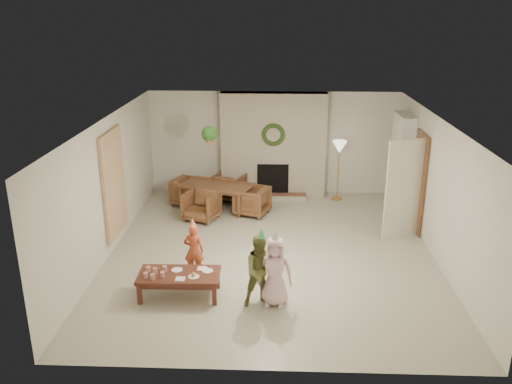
{
  "coord_description": "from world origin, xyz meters",
  "views": [
    {
      "loc": [
        0.08,
        -9.14,
        4.34
      ],
      "look_at": [
        -0.3,
        0.4,
        1.05
      ],
      "focal_mm": 37.37,
      "sensor_mm": 36.0,
      "label": 1
    }
  ],
  "objects_px": {
    "dining_table": "(216,197)",
    "dining_chair_near": "(201,206)",
    "coffee_table_top": "(179,275)",
    "child_plaid": "(261,271)",
    "dining_chair_far": "(229,187)",
    "dining_chair_right": "(252,201)",
    "child_red": "(194,250)",
    "dining_chair_left": "(189,192)",
    "child_pink": "(275,271)"
  },
  "relations": [
    {
      "from": "dining_chair_left",
      "to": "child_red",
      "type": "bearing_deg",
      "value": -149.21
    },
    {
      "from": "coffee_table_top",
      "to": "child_plaid",
      "type": "height_order",
      "value": "child_plaid"
    },
    {
      "from": "child_pink",
      "to": "dining_table",
      "type": "bearing_deg",
      "value": 113.28
    },
    {
      "from": "coffee_table_top",
      "to": "dining_chair_far",
      "type": "bearing_deg",
      "value": 84.06
    },
    {
      "from": "dining_table",
      "to": "dining_chair_near",
      "type": "distance_m",
      "value": 0.71
    },
    {
      "from": "dining_table",
      "to": "dining_chair_near",
      "type": "relative_size",
      "value": 2.34
    },
    {
      "from": "child_pink",
      "to": "dining_chair_left",
      "type": "bearing_deg",
      "value": 119.93
    },
    {
      "from": "dining_chair_near",
      "to": "child_pink",
      "type": "bearing_deg",
      "value": -44.71
    },
    {
      "from": "dining_chair_far",
      "to": "dining_chair_right",
      "type": "relative_size",
      "value": 1.0
    },
    {
      "from": "dining_table",
      "to": "dining_chair_left",
      "type": "relative_size",
      "value": 2.34
    },
    {
      "from": "dining_table",
      "to": "dining_chair_far",
      "type": "distance_m",
      "value": 0.71
    },
    {
      "from": "dining_table",
      "to": "dining_chair_left",
      "type": "distance_m",
      "value": 0.71
    },
    {
      "from": "dining_chair_left",
      "to": "child_red",
      "type": "relative_size",
      "value": 0.74
    },
    {
      "from": "dining_chair_left",
      "to": "child_plaid",
      "type": "distance_m",
      "value": 4.73
    },
    {
      "from": "dining_chair_right",
      "to": "coffee_table_top",
      "type": "height_order",
      "value": "dining_chair_right"
    },
    {
      "from": "dining_table",
      "to": "child_red",
      "type": "xyz_separation_m",
      "value": [
        -0.02,
        -3.22,
        0.18
      ]
    },
    {
      "from": "coffee_table_top",
      "to": "child_plaid",
      "type": "distance_m",
      "value": 1.34
    },
    {
      "from": "dining_chair_far",
      "to": "child_red",
      "type": "xyz_separation_m",
      "value": [
        -0.26,
        -3.89,
        0.15
      ]
    },
    {
      "from": "dining_chair_near",
      "to": "child_red",
      "type": "height_order",
      "value": "child_red"
    },
    {
      "from": "dining_chair_near",
      "to": "coffee_table_top",
      "type": "xyz_separation_m",
      "value": [
        0.1,
        -3.25,
        0.05
      ]
    },
    {
      "from": "child_plaid",
      "to": "dining_chair_far",
      "type": "bearing_deg",
      "value": 84.43
    },
    {
      "from": "dining_chair_left",
      "to": "coffee_table_top",
      "type": "relative_size",
      "value": 0.54
    },
    {
      "from": "dining_chair_left",
      "to": "child_pink",
      "type": "height_order",
      "value": "child_pink"
    },
    {
      "from": "child_plaid",
      "to": "child_red",
      "type": "bearing_deg",
      "value": 126.38
    },
    {
      "from": "child_red",
      "to": "child_plaid",
      "type": "distance_m",
      "value": 1.48
    },
    {
      "from": "dining_table",
      "to": "child_red",
      "type": "distance_m",
      "value": 3.23
    },
    {
      "from": "dining_chair_left",
      "to": "child_plaid",
      "type": "height_order",
      "value": "child_plaid"
    },
    {
      "from": "dining_table",
      "to": "dining_chair_far",
      "type": "height_order",
      "value": "dining_chair_far"
    },
    {
      "from": "dining_chair_far",
      "to": "dining_chair_left",
      "type": "bearing_deg",
      "value": 45.0
    },
    {
      "from": "dining_chair_left",
      "to": "child_pink",
      "type": "relative_size",
      "value": 0.62
    },
    {
      "from": "dining_chair_far",
      "to": "dining_chair_right",
      "type": "distance_m",
      "value": 1.14
    },
    {
      "from": "dining_chair_far",
      "to": "child_plaid",
      "type": "bearing_deg",
      "value": 120.95
    },
    {
      "from": "child_red",
      "to": "child_pink",
      "type": "distance_m",
      "value": 1.64
    },
    {
      "from": "dining_chair_left",
      "to": "dining_chair_right",
      "type": "xyz_separation_m",
      "value": [
        1.5,
        -0.55,
        0.0
      ]
    },
    {
      "from": "dining_chair_left",
      "to": "coffee_table_top",
      "type": "height_order",
      "value": "dining_chair_left"
    },
    {
      "from": "coffee_table_top",
      "to": "child_pink",
      "type": "distance_m",
      "value": 1.54
    },
    {
      "from": "dining_chair_right",
      "to": "child_red",
      "type": "relative_size",
      "value": 0.74
    },
    {
      "from": "coffee_table_top",
      "to": "child_red",
      "type": "relative_size",
      "value": 1.37
    },
    {
      "from": "dining_chair_far",
      "to": "child_red",
      "type": "height_order",
      "value": "child_red"
    },
    {
      "from": "dining_chair_right",
      "to": "coffee_table_top",
      "type": "relative_size",
      "value": 0.54
    },
    {
      "from": "child_plaid",
      "to": "child_pink",
      "type": "bearing_deg",
      "value": -11.68
    },
    {
      "from": "dining_chair_near",
      "to": "child_red",
      "type": "xyz_separation_m",
      "value": [
        0.23,
        -2.55,
        0.15
      ]
    },
    {
      "from": "child_pink",
      "to": "dining_chair_right",
      "type": "bearing_deg",
      "value": 102.82
    },
    {
      "from": "dining_table",
      "to": "dining_chair_far",
      "type": "xyz_separation_m",
      "value": [
        0.24,
        0.67,
        0.03
      ]
    },
    {
      "from": "dining_chair_near",
      "to": "child_pink",
      "type": "height_order",
      "value": "child_pink"
    },
    {
      "from": "dining_chair_far",
      "to": "child_red",
      "type": "distance_m",
      "value": 3.9
    },
    {
      "from": "child_pink",
      "to": "child_plaid",
      "type": "bearing_deg",
      "value": -170.46
    },
    {
      "from": "dining_chair_near",
      "to": "dining_chair_left",
      "type": "distance_m",
      "value": 1.01
    },
    {
      "from": "child_red",
      "to": "child_plaid",
      "type": "relative_size",
      "value": 0.81
    },
    {
      "from": "child_red",
      "to": "dining_table",
      "type": "bearing_deg",
      "value": -87.08
    }
  ]
}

